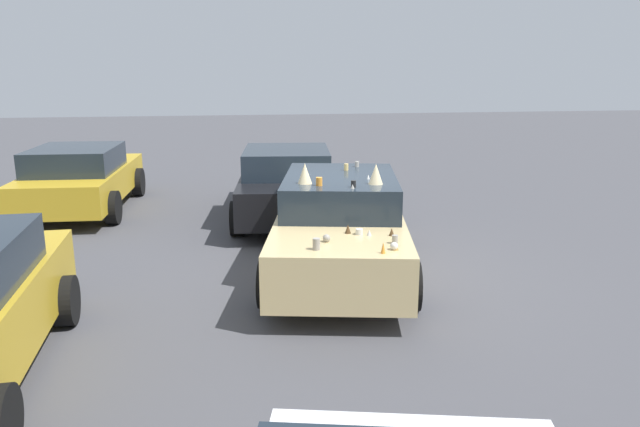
# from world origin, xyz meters

# --- Properties ---
(ground_plane) EXTENTS (60.00, 60.00, 0.00)m
(ground_plane) POSITION_xyz_m (0.00, 0.00, 0.00)
(ground_plane) COLOR #47474C
(art_car_decorated) EXTENTS (4.91, 2.66, 1.71)m
(art_car_decorated) POSITION_xyz_m (0.03, -0.01, 0.73)
(art_car_decorated) COLOR #D8BC7F
(art_car_decorated) RESTS_ON ground
(parked_sedan_far_left) EXTENTS (4.64, 2.38, 1.43)m
(parked_sedan_far_left) POSITION_xyz_m (3.40, 0.45, 0.72)
(parked_sedan_far_left) COLOR black
(parked_sedan_far_left) RESTS_ON ground
(parked_sedan_behind_left) EXTENTS (4.37, 2.17, 1.38)m
(parked_sedan_behind_left) POSITION_xyz_m (4.67, 4.70, 0.71)
(parked_sedan_behind_left) COLOR gold
(parked_sedan_behind_left) RESTS_ON ground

